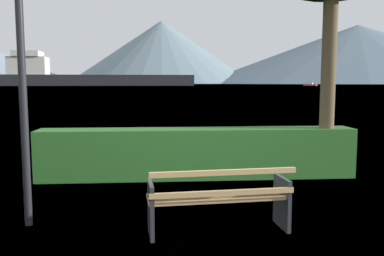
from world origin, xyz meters
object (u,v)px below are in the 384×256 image
lamp_post (20,32)px  park_bench (219,200)px  fishing_boat_near (13,84)px  cargo_ship_large (79,76)px  sailboat_mid (310,85)px

lamp_post → park_bench: bearing=-10.3°
fishing_boat_near → park_bench: bearing=-70.3°
park_bench → cargo_ship_large: (-43.82, 216.09, 4.50)m
park_bench → cargo_ship_large: 220.53m
fishing_boat_near → sailboat_mid: (158.18, -35.47, 0.01)m
cargo_ship_large → fishing_boat_near: cargo_ship_large is taller
sailboat_mid → lamp_post: bearing=-111.2°
lamp_post → fishing_boat_near: bearing=109.2°
park_bench → fishing_boat_near: 248.27m
park_bench → cargo_ship_large: bearing=101.5°
sailboat_mid → cargo_ship_large: bearing=171.4°
park_bench → sailboat_mid: sailboat_mid is taller
park_bench → sailboat_mid: size_ratio=0.30×
lamp_post → sailboat_mid: bearing=68.8°
lamp_post → cargo_ship_large: size_ratio=0.04×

